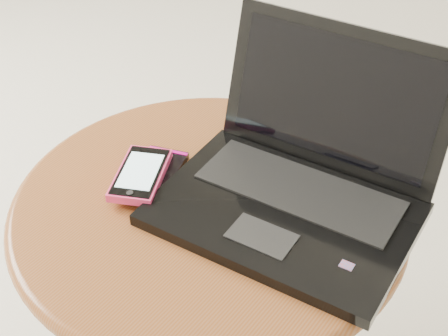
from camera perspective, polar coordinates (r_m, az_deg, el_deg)
The scene contains 4 objects.
table at distance 0.98m, azimuth -1.29°, elevation -7.01°, with size 0.56×0.56×0.44m.
laptop at distance 0.89m, azimuth 6.54°, elevation -0.98°, with size 0.35×0.31×0.22m.
phone_black at distance 0.95m, azimuth -6.01°, elevation -0.57°, with size 0.09×0.13×0.01m.
phone_pink at distance 0.94m, azimuth -7.28°, elevation -0.56°, with size 0.11×0.13×0.01m.
Camera 1 is at (0.38, -0.50, 1.04)m, focal length 52.52 mm.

